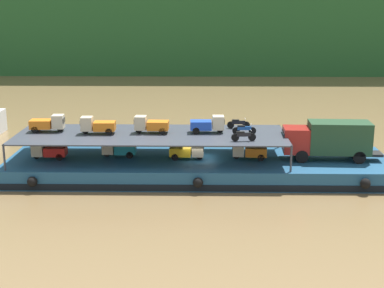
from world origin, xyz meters
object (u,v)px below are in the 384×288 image
Objects in this scene: mini_truck_upper_bow at (208,124)px; motorcycle_upper_port at (243,136)px; mini_truck_lower_stern at (49,151)px; mini_truck_lower_mid at (187,151)px; mini_truck_upper_fore at (151,125)px; motorcycle_upper_stbd at (238,123)px; mini_truck_upper_mid at (97,125)px; motorcycle_upper_centre at (244,129)px; mini_truck_lower_aft at (118,148)px; mini_truck_lower_fore at (249,151)px; covered_lorry at (329,139)px; mini_truck_upper_stern at (48,123)px; cargo_barge at (198,167)px.

mini_truck_upper_bow is 3.87m from motorcycle_upper_port.
mini_truck_lower_stern is 11.17m from mini_truck_lower_mid.
mini_truck_upper_bow is (4.58, 0.19, 0.00)m from mini_truck_upper_fore.
mini_truck_upper_bow is 3.01m from motorcycle_upper_stbd.
motorcycle_upper_centre is at bearing -0.34° from mini_truck_upper_mid.
motorcycle_upper_port reaches higher than mini_truck_lower_stern.
motorcycle_upper_port is 1.00× the size of motorcycle_upper_centre.
mini_truck_lower_aft is 0.99× the size of mini_truck_upper_bow.
mini_truck_lower_mid is 1.00× the size of mini_truck_lower_fore.
mini_truck_lower_stern is 1.45× the size of motorcycle_upper_centre.
mini_truck_upper_fore reaches higher than mini_truck_lower_mid.
motorcycle_upper_centre is (11.72, -0.07, -0.26)m from mini_truck_upper_mid.
mini_truck_lower_mid is (5.64, -0.62, 0.00)m from mini_truck_lower_aft.
mini_truck_lower_stern is 15.77m from motorcycle_upper_centre.
motorcycle_upper_port is at bearing -88.37° from motorcycle_upper_stbd.
motorcycle_upper_port is (4.30, -1.99, 1.74)m from mini_truck_lower_mid.
mini_truck_lower_stern is 1.00× the size of mini_truck_upper_mid.
motorcycle_upper_centre reaches higher than mini_truck_lower_aft.
covered_lorry is at bearing -2.01° from mini_truck_lower_aft.
mini_truck_upper_bow reaches higher than covered_lorry.
covered_lorry is at bearing -0.63° from mini_truck_lower_fore.
mini_truck_upper_stern reaches higher than mini_truck_lower_aft.
motorcycle_upper_stbd is (7.13, 1.77, -0.26)m from mini_truck_upper_fore.
mini_truck_lower_stern is at bearing 173.19° from motorcycle_upper_port.
mini_truck_upper_mid reaches higher than covered_lorry.
motorcycle_upper_port reaches higher than mini_truck_lower_fore.
mini_truck_lower_mid is at bearing -150.46° from motorcycle_upper_stbd.
mini_truck_upper_stern is 1.00× the size of mini_truck_upper_mid.
mini_truck_lower_stern is at bearing -172.16° from mini_truck_lower_aft.
mini_truck_lower_mid is 1.47× the size of motorcycle_upper_centre.
mini_truck_upper_fore is 1.46× the size of motorcycle_upper_stbd.
covered_lorry reaches higher than mini_truck_lower_fore.
motorcycle_upper_port is 4.36m from motorcycle_upper_stbd.
mini_truck_lower_stern is 1.45× the size of motorcycle_upper_stbd.
mini_truck_upper_mid is 1.45× the size of motorcycle_upper_centre.
mini_truck_lower_mid is 1.01× the size of mini_truck_upper_bow.
mini_truck_lower_fore is 1.01× the size of mini_truck_upper_mid.
mini_truck_lower_aft is 0.99× the size of mini_truck_lower_mid.
motorcycle_upper_port is (-6.97, -2.01, 0.74)m from covered_lorry.
motorcycle_upper_stbd is at bearing 9.30° from mini_truck_lower_stern.
cargo_barge is at bearing -146.28° from motorcycle_upper_stbd.
motorcycle_upper_port is (15.47, -1.85, 1.74)m from mini_truck_lower_stern.
motorcycle_upper_port is (15.68, -2.93, -0.26)m from mini_truck_upper_stern.
motorcycle_upper_port and motorcycle_upper_stbd have the same top height.
mini_truck_upper_stern is at bearing 177.68° from covered_lorry.
cargo_barge is 16.18× the size of motorcycle_upper_stbd.
mini_truck_upper_mid is at bearing 179.66° from motorcycle_upper_centre.
mini_truck_lower_mid reaches higher than cargo_barge.
cargo_barge is 11.02× the size of mini_truck_lower_mid.
motorcycle_upper_centre is at bearing -3.14° from mini_truck_upper_fore.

